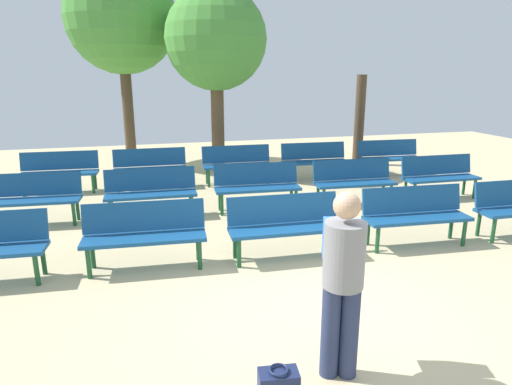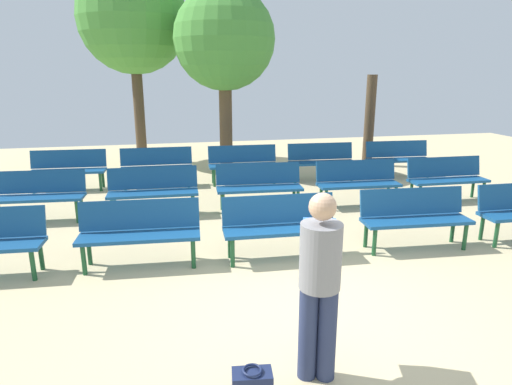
% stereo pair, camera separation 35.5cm
% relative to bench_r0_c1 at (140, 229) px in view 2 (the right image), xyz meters
% --- Properties ---
extents(ground_plane, '(24.52, 24.52, 0.00)m').
position_rel_bench_r0_c1_xyz_m(ground_plane, '(1.88, -1.69, -0.50)').
color(ground_plane, '#CCB789').
extents(bench_r0_c1, '(1.63, 0.59, 0.87)m').
position_rel_bench_r0_c1_xyz_m(bench_r0_c1, '(0.00, 0.00, 0.00)').
color(bench_r0_c1, navy).
rests_on(bench_r0_c1, ground_plane).
extents(bench_r0_c2, '(1.62, 0.55, 0.87)m').
position_rel_bench_r0_c1_xyz_m(bench_r0_c2, '(1.91, -0.16, 0.00)').
color(bench_r0_c2, navy).
rests_on(bench_r0_c2, ground_plane).
extents(bench_r0_c3, '(1.63, 0.58, 0.87)m').
position_rel_bench_r0_c1_xyz_m(bench_r0_c3, '(3.95, -0.21, 0.00)').
color(bench_r0_c3, navy).
rests_on(bench_r0_c3, ground_plane).
extents(bench_r1_c0, '(1.63, 0.60, 0.87)m').
position_rel_bench_r0_c1_xyz_m(bench_r1_c0, '(-1.83, 2.27, 0.00)').
color(bench_r1_c0, navy).
rests_on(bench_r1_c0, ground_plane).
extents(bench_r1_c1, '(1.61, 0.53, 0.87)m').
position_rel_bench_r0_c1_xyz_m(bench_r1_c1, '(0.15, 2.15, 0.00)').
color(bench_r1_c1, navy).
rests_on(bench_r1_c1, ground_plane).
extents(bench_r1_c2, '(1.63, 0.59, 0.87)m').
position_rel_bench_r0_c1_xyz_m(bench_r1_c2, '(2.10, 2.08, 0.00)').
color(bench_r1_c2, navy).
rests_on(bench_r1_c2, ground_plane).
extents(bench_r1_c3, '(1.62, 0.56, 0.87)m').
position_rel_bench_r0_c1_xyz_m(bench_r1_c3, '(4.04, 1.96, 0.00)').
color(bench_r1_c3, navy).
rests_on(bench_r1_c3, ground_plane).
extents(bench_r1_c4, '(1.61, 0.51, 0.87)m').
position_rel_bench_r0_c1_xyz_m(bench_r1_c4, '(5.95, 1.89, 0.00)').
color(bench_r1_c4, navy).
rests_on(bench_r1_c4, ground_plane).
extents(bench_r2_c0, '(1.62, 0.57, 0.87)m').
position_rel_bench_r0_c1_xyz_m(bench_r2_c0, '(-1.70, 4.39, 0.00)').
color(bench_r2_c0, navy).
rests_on(bench_r2_c0, ground_plane).
extents(bench_r2_c1, '(1.61, 0.52, 0.87)m').
position_rel_bench_r0_c1_xyz_m(bench_r2_c1, '(0.21, 4.29, 0.00)').
color(bench_r2_c1, navy).
rests_on(bench_r2_c1, ground_plane).
extents(bench_r2_c2, '(1.61, 0.53, 0.87)m').
position_rel_bench_r0_c1_xyz_m(bench_r2_c2, '(2.19, 4.19, 0.00)').
color(bench_r2_c2, navy).
rests_on(bench_r2_c2, ground_plane).
extents(bench_r2_c3, '(1.62, 0.57, 0.87)m').
position_rel_bench_r0_c1_xyz_m(bench_r2_c3, '(4.10, 4.12, 0.00)').
color(bench_r2_c3, navy).
rests_on(bench_r2_c3, ground_plane).
extents(bench_r2_c4, '(1.62, 0.57, 0.87)m').
position_rel_bench_r0_c1_xyz_m(bench_r2_c4, '(6.09, 4.04, 0.00)').
color(bench_r2_c4, navy).
rests_on(bench_r2_c4, ground_plane).
extents(tree_0, '(0.27, 0.27, 2.46)m').
position_rel_bench_r0_c1_xyz_m(tree_0, '(5.96, 5.48, 0.73)').
color(tree_0, '#4C3A28').
rests_on(tree_0, ground_plane).
extents(tree_1, '(2.52, 2.52, 4.58)m').
position_rel_bench_r0_c1_xyz_m(tree_1, '(2.01, 5.63, 2.78)').
color(tree_1, brown).
rests_on(tree_1, ground_plane).
extents(tree_2, '(2.98, 2.98, 5.44)m').
position_rel_bench_r0_c1_xyz_m(tree_2, '(-0.23, 7.46, 3.41)').
color(tree_2, '#4C3A28').
rests_on(tree_2, ground_plane).
extents(visitor_with_backpack, '(0.45, 0.59, 1.65)m').
position_rel_bench_r0_c1_xyz_m(visitor_with_backpack, '(1.56, -2.67, 0.43)').
color(visitor_with_backpack, navy).
rests_on(visitor_with_backpack, ground_plane).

